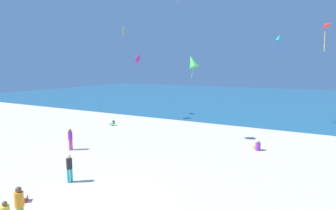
% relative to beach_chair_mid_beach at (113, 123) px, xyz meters
% --- Properties ---
extents(ground_plane, '(120.00, 120.00, 0.00)m').
position_rel_beach_chair_mid_beach_xyz_m(ground_plane, '(10.13, -3.43, -0.27)').
color(ground_plane, beige).
extents(ocean_water, '(120.00, 60.00, 0.05)m').
position_rel_beach_chair_mid_beach_xyz_m(ocean_water, '(10.13, 35.89, -0.25)').
color(ocean_water, '#236084').
rests_on(ocean_water, ground_plane).
extents(beach_chair_mid_beach, '(0.71, 0.68, 0.56)m').
position_rel_beach_chair_mid_beach_xyz_m(beach_chair_mid_beach, '(0.00, 0.00, 0.00)').
color(beach_chair_mid_beach, '#2D9956').
rests_on(beach_chair_mid_beach, ground_plane).
extents(cooler_box, '(0.57, 0.56, 0.27)m').
position_rel_beach_chair_mid_beach_xyz_m(cooler_box, '(6.75, -14.72, -0.14)').
color(cooler_box, red).
rests_on(cooler_box, ground_plane).
extents(person_1, '(0.33, 0.33, 1.67)m').
position_rel_beach_chair_mid_beach_xyz_m(person_1, '(8.58, -15.94, 0.69)').
color(person_1, green).
rests_on(person_1, ground_plane).
extents(person_2, '(0.69, 0.69, 0.80)m').
position_rel_beach_chair_mid_beach_xyz_m(person_2, '(15.48, -1.69, 0.02)').
color(person_2, purple).
rests_on(person_2, ground_plane).
extents(person_3, '(0.38, 0.38, 1.55)m').
position_rel_beach_chair_mid_beach_xyz_m(person_3, '(7.11, -12.22, 0.62)').
color(person_3, '#19ADB2').
rests_on(person_3, ground_plane).
extents(person_4, '(0.34, 0.34, 1.65)m').
position_rel_beach_chair_mid_beach_xyz_m(person_4, '(2.67, -8.20, 0.68)').
color(person_4, '#D8599E').
rests_on(person_4, ground_plane).
extents(kite_teal, '(0.93, 0.92, 1.85)m').
position_rel_beach_chair_mid_beach_xyz_m(kite_teal, '(15.79, 8.84, 9.24)').
color(kite_teal, '#1EADAD').
extents(kite_magenta, '(0.38, 1.19, 1.45)m').
position_rel_beach_chair_mid_beach_xyz_m(kite_magenta, '(0.82, 3.93, 7.10)').
color(kite_magenta, '#DB3DA8').
extents(kite_green, '(1.32, 1.07, 2.08)m').
position_rel_beach_chair_mid_beach_xyz_m(kite_green, '(9.91, -1.40, 6.53)').
color(kite_green, green).
extents(kite_yellow, '(0.63, 1.02, 2.10)m').
position_rel_beach_chair_mid_beach_xyz_m(kite_yellow, '(-2.31, 5.43, 10.69)').
color(kite_yellow, yellow).
extents(kite_red, '(0.51, 0.58, 1.44)m').
position_rel_beach_chair_mid_beach_xyz_m(kite_red, '(18.93, -6.49, 8.02)').
color(kite_red, red).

